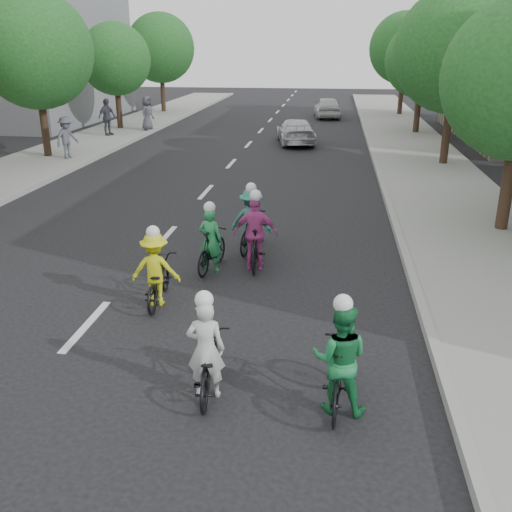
% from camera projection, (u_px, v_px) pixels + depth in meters
% --- Properties ---
extents(ground, '(120.00, 120.00, 0.00)m').
position_uv_depth(ground, '(86.00, 326.00, 10.24)').
color(ground, black).
rests_on(ground, ground).
extents(curb_left, '(0.18, 80.00, 0.18)m').
position_uv_depth(curb_left, '(39.00, 184.00, 20.25)').
color(curb_left, '#999993').
rests_on(curb_left, ground).
extents(sidewalk_right, '(4.00, 80.00, 0.15)m').
position_uv_depth(sidewalk_right, '(447.00, 198.00, 18.50)').
color(sidewalk_right, gray).
rests_on(sidewalk_right, ground).
extents(curb_right, '(0.18, 80.00, 0.18)m').
position_uv_depth(curb_right, '(386.00, 195.00, 18.74)').
color(curb_right, '#999993').
rests_on(curb_right, ground).
extents(bldg_sw, '(10.00, 14.00, 8.00)m').
position_uv_depth(bldg_sw, '(22.00, 57.00, 36.86)').
color(bldg_sw, slate).
rests_on(bldg_sw, ground).
extents(tree_l_3, '(4.80, 4.80, 6.93)m').
position_uv_depth(tree_l_3, '(35.00, 50.00, 23.63)').
color(tree_l_3, black).
rests_on(tree_l_3, ground).
extents(tree_l_4, '(4.00, 4.00, 5.97)m').
position_uv_depth(tree_l_4, '(115.00, 59.00, 32.18)').
color(tree_l_4, black).
rests_on(tree_l_4, ground).
extents(tree_l_5, '(4.80, 4.80, 6.93)m').
position_uv_depth(tree_l_5, '(160.00, 48.00, 40.35)').
color(tree_l_5, black).
rests_on(tree_l_5, ground).
extents(tree_r_1, '(4.80, 4.80, 6.93)m').
position_uv_depth(tree_r_1, '(456.00, 51.00, 22.06)').
color(tree_r_1, black).
rests_on(tree_r_1, ground).
extents(tree_r_2, '(4.00, 4.00, 5.97)m').
position_uv_depth(tree_r_2, '(422.00, 60.00, 30.61)').
color(tree_r_2, black).
rests_on(tree_r_2, ground).
extents(tree_r_3, '(4.80, 4.80, 6.93)m').
position_uv_depth(tree_r_3, '(405.00, 48.00, 38.78)').
color(tree_r_3, black).
rests_on(tree_r_3, ground).
extents(cyclist_0, '(0.81, 1.67, 1.74)m').
position_uv_depth(cyclist_0, '(339.00, 366.00, 7.73)').
color(cyclist_0, black).
rests_on(cyclist_0, ground).
extents(cyclist_1, '(0.72, 1.64, 1.60)m').
position_uv_depth(cyclist_1, '(211.00, 246.00, 12.58)').
color(cyclist_1, black).
rests_on(cyclist_1, ground).
extents(cyclist_2, '(0.68, 1.61, 1.63)m').
position_uv_depth(cyclist_2, '(207.00, 360.00, 8.12)').
color(cyclist_2, black).
rests_on(cyclist_2, ground).
extents(cyclist_3, '(0.97, 1.72, 1.60)m').
position_uv_depth(cyclist_3, '(157.00, 275.00, 10.96)').
color(cyclist_3, black).
rests_on(cyclist_3, ground).
extents(cyclist_4, '(1.10, 1.71, 1.71)m').
position_uv_depth(cyclist_4, '(251.00, 225.00, 13.74)').
color(cyclist_4, black).
rests_on(cyclist_4, ground).
extents(cyclist_5, '(1.00, 1.65, 1.82)m').
position_uv_depth(cyclist_5, '(256.00, 240.00, 12.68)').
color(cyclist_5, black).
rests_on(cyclist_5, ground).
extents(follow_car_lead, '(2.46, 4.48, 1.23)m').
position_uv_depth(follow_car_lead, '(296.00, 131.00, 28.86)').
color(follow_car_lead, silver).
rests_on(follow_car_lead, ground).
extents(follow_car_trail, '(2.06, 4.29, 1.41)m').
position_uv_depth(follow_car_trail, '(327.00, 107.00, 39.10)').
color(follow_car_trail, silver).
rests_on(follow_car_trail, ground).
extents(spectator_0, '(1.03, 1.30, 1.77)m').
position_uv_depth(spectator_0, '(67.00, 138.00, 24.22)').
color(spectator_0, '#545662').
rests_on(spectator_0, sidewalk_left).
extents(spectator_1, '(0.89, 1.23, 1.93)m').
position_uv_depth(spectator_1, '(107.00, 117.00, 30.45)').
color(spectator_1, '#494B55').
rests_on(spectator_1, sidewalk_left).
extents(spectator_2, '(0.82, 1.04, 1.87)m').
position_uv_depth(spectator_2, '(147.00, 113.00, 32.33)').
color(spectator_2, '#494955').
rests_on(spectator_2, sidewalk_left).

